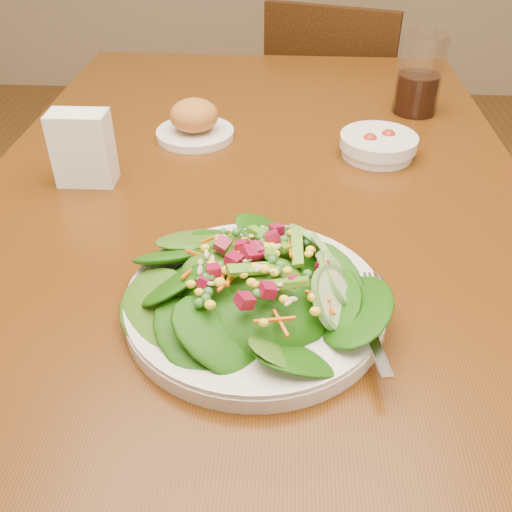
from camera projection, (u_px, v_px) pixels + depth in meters
name	position (u px, v px, depth m)	size (l,w,h in m)	color
ground_plane	(253.00, 464.00, 1.36)	(5.00, 5.00, 0.00)	brown
dining_table	(252.00, 241.00, 0.97)	(0.90, 1.40, 0.75)	#4E2C0E
chair_far	(332.00, 130.00, 1.83)	(0.49, 0.49, 0.85)	#3C2009
salad_plate	(264.00, 289.00, 0.66)	(0.31, 0.31, 0.09)	white
bread_plate	(194.00, 122.00, 1.05)	(0.14, 0.14, 0.07)	white
tomato_bowl	(378.00, 145.00, 1.00)	(0.13, 0.13, 0.04)	white
drinking_glass	(419.00, 80.00, 1.13)	(0.09, 0.09, 0.16)	silver
napkin_holder	(83.00, 147.00, 0.90)	(0.09, 0.05, 0.12)	white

